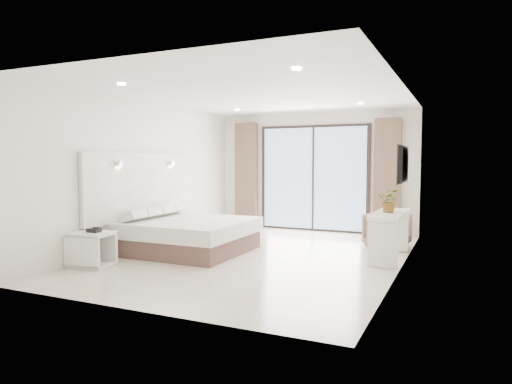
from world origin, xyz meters
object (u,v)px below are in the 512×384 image
console_desk (390,225)px  armchair (388,228)px  bed (188,235)px  nightstand (92,249)px

console_desk → armchair: console_desk is taller
console_desk → bed: bearing=-165.6°
bed → console_desk: console_desk is taller
nightstand → console_desk: bearing=25.6°
nightstand → armchair: armchair is taller
nightstand → armchair: bearing=37.1°
nightstand → console_desk: (4.02, 2.43, 0.29)m
nightstand → armchair: 5.21m
console_desk → armchair: 1.14m
bed → armchair: 3.70m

